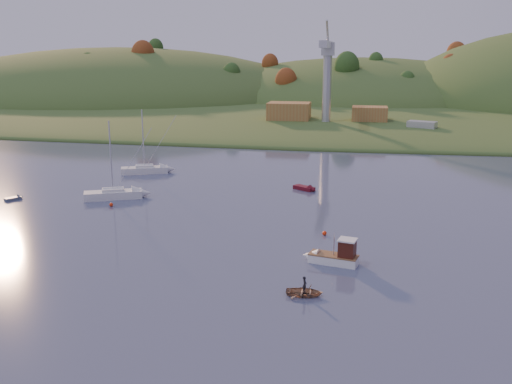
% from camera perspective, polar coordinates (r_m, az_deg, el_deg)
% --- Properties ---
extents(far_shore, '(620.00, 220.00, 1.50)m').
position_cam_1_polar(far_shore, '(258.62, 8.22, 9.25)').
color(far_shore, '#345321').
rests_on(far_shore, ground).
extents(shore_slope, '(640.00, 150.00, 7.00)m').
position_cam_1_polar(shore_slope, '(193.98, 7.30, 7.77)').
color(shore_slope, '#345321').
rests_on(shore_slope, ground).
extents(hill_left, '(170.00, 140.00, 44.00)m').
position_cam_1_polar(hill_left, '(250.02, -13.46, 8.86)').
color(hill_left, '#345321').
rests_on(hill_left, ground).
extents(hill_center, '(140.00, 120.00, 36.00)m').
position_cam_1_polar(hill_center, '(238.43, 10.42, 8.79)').
color(hill_center, '#345321').
rests_on(hill_center, ground).
extents(hillside_trees, '(280.00, 50.00, 32.00)m').
position_cam_1_polar(hillside_trees, '(213.84, 7.64, 8.32)').
color(hillside_trees, '#254C1B').
rests_on(hillside_trees, ground).
extents(wharf, '(42.00, 16.00, 2.40)m').
position_cam_1_polar(wharf, '(150.92, 8.18, 6.47)').
color(wharf, slate).
rests_on(wharf, ground).
extents(shed_west, '(11.00, 8.00, 4.80)m').
position_cam_1_polar(shed_west, '(152.62, 3.32, 8.03)').
color(shed_west, '#A46B36').
rests_on(shed_west, wharf).
extents(shed_east, '(9.00, 7.00, 4.00)m').
position_cam_1_polar(shed_east, '(152.40, 11.29, 7.62)').
color(shed_east, '#A46B36').
rests_on(shed_east, wharf).
extents(dock_crane, '(3.20, 28.00, 20.30)m').
position_cam_1_polar(dock_crane, '(146.29, 7.13, 12.55)').
color(dock_crane, '#B7B7BC').
rests_on(dock_crane, wharf).
extents(fishing_boat, '(5.87, 2.91, 3.59)m').
position_cam_1_polar(fishing_boat, '(57.10, 7.40, -6.30)').
color(fishing_boat, white).
rests_on(fishing_boat, ground).
extents(sailboat_near, '(8.17, 5.13, 10.90)m').
position_cam_1_polar(sailboat_near, '(99.69, -11.08, 2.26)').
color(sailboat_near, white).
rests_on(sailboat_near, ground).
extents(sailboat_far, '(8.27, 5.50, 11.09)m').
position_cam_1_polar(sailboat_far, '(83.42, -14.10, -0.16)').
color(sailboat_far, white).
rests_on(sailboat_far, ground).
extents(canoe, '(3.26, 2.39, 0.66)m').
position_cam_1_polar(canoe, '(49.78, 4.87, -9.94)').
color(canoe, '#A27A59').
rests_on(canoe, ground).
extents(paddler, '(0.38, 0.56, 1.51)m').
position_cam_1_polar(paddler, '(49.61, 4.88, -9.49)').
color(paddler, black).
rests_on(paddler, ground).
extents(red_tender, '(4.01, 3.29, 1.34)m').
position_cam_1_polar(red_tender, '(86.02, 5.22, 0.32)').
color(red_tender, '#580C17').
rests_on(red_tender, ground).
extents(grey_dinghy, '(2.24, 2.70, 0.97)m').
position_cam_1_polar(grey_dinghy, '(87.50, -22.84, -0.55)').
color(grey_dinghy, slate).
rests_on(grey_dinghy, ground).
extents(work_vessel, '(16.44, 10.56, 3.98)m').
position_cam_1_polar(work_vessel, '(144.17, 16.22, 5.80)').
color(work_vessel, slate).
rests_on(work_vessel, ground).
extents(buoy_1, '(0.50, 0.50, 0.50)m').
position_cam_1_polar(buoy_1, '(65.54, 6.86, -4.11)').
color(buoy_1, '#F8320D').
rests_on(buoy_1, ground).
extents(buoy_2, '(0.50, 0.50, 0.50)m').
position_cam_1_polar(buoy_2, '(79.41, -14.28, -1.23)').
color(buoy_2, '#F8320D').
rests_on(buoy_2, ground).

